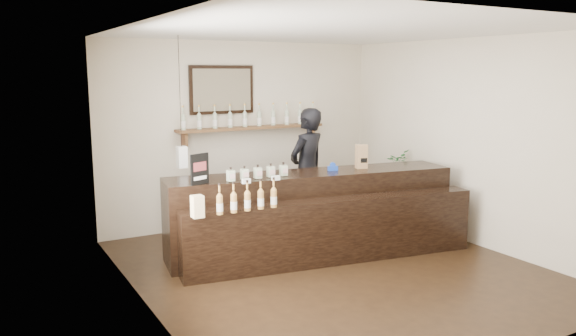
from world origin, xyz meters
The scene contains 10 objects.
ground centered at (0.00, 0.00, 0.00)m, with size 5.00×5.00×0.00m, color black.
room_shell centered at (0.00, 0.00, 1.70)m, with size 5.00×5.00×5.00m.
back_wall_decor centered at (-0.16, 2.37, 1.76)m, with size 2.66×0.96×1.69m.
counter centered at (0.13, 0.56, 0.50)m, with size 3.86×1.60×1.24m.
promo_sign centered at (-1.41, 0.67, 1.24)m, with size 0.25×0.10×0.36m.
paper_bag centered at (0.87, 0.63, 1.22)m, with size 0.17×0.15×0.32m.
tape_dispenser centered at (0.44, 0.67, 1.10)m, with size 0.14×0.08×0.11m.
side_cabinet centered at (2.00, 1.19, 0.39)m, with size 0.47×0.59×0.78m.
potted_plant centered at (2.00, 1.19, 0.97)m, with size 0.35×0.30×0.39m, color #2D7136.
shopkeeper centered at (0.59, 1.55, 1.04)m, with size 0.75×0.50×2.07m, color black.
Camera 1 is at (-3.69, -5.35, 2.34)m, focal length 35.00 mm.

